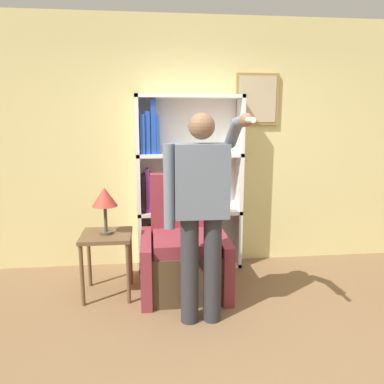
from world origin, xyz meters
name	(u,v)px	position (x,y,z in m)	size (l,w,h in m)	color
ground_plane	(241,367)	(0.00, 0.00, 0.00)	(14.00, 14.00, 0.00)	brown
wall_back	(203,144)	(0.01, 2.03, 1.40)	(8.00, 0.11, 2.80)	#DBCC84
bookcase	(180,183)	(-0.28, 1.87, 0.99)	(1.17, 0.28, 1.95)	white
armchair	(184,254)	(-0.28, 1.28, 0.37)	(0.84, 0.81, 1.14)	#4C3823
person_standing	(201,207)	(-0.20, 0.63, 1.00)	(0.57, 0.78, 1.74)	#2D2D33
side_table	(107,244)	(-1.03, 1.23, 0.52)	(0.47, 0.47, 0.62)	brown
table_lamp	(105,199)	(-1.03, 1.23, 0.96)	(0.24, 0.24, 0.45)	#4C4233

